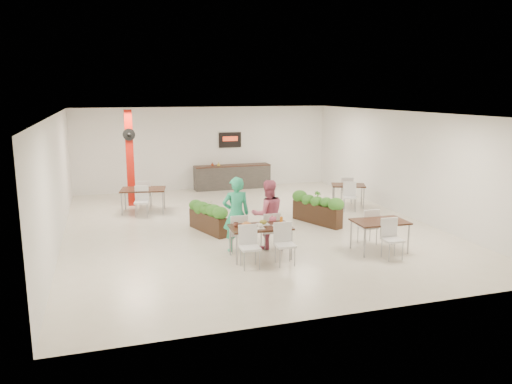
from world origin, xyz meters
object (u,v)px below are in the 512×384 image
at_px(diner_woman, 268,214).
at_px(side_table_a, 143,192).
at_px(side_table_c, 380,226).
at_px(side_table_b, 348,188).
at_px(red_column, 130,157).
at_px(diner_man, 236,214).
at_px(planter_left, 208,215).
at_px(main_table, 260,231).
at_px(service_counter, 232,176).
at_px(planter_right, 317,207).

height_order(diner_woman, side_table_a, diner_woman).
height_order(diner_woman, side_table_c, diner_woman).
bearing_deg(side_table_a, side_table_b, -0.71).
bearing_deg(red_column, diner_man, -70.30).
relative_size(red_column, diner_man, 1.76).
height_order(side_table_a, side_table_c, same).
bearing_deg(diner_woman, side_table_a, -58.93).
bearing_deg(planter_left, main_table, -74.02).
bearing_deg(service_counter, red_column, -155.00).
distance_m(side_table_b, side_table_c, 4.71).
xyz_separation_m(service_counter, side_table_a, (-3.70, -2.96, 0.15)).
relative_size(main_table, side_table_a, 1.00).
distance_m(main_table, side_table_b, 6.00).
relative_size(diner_woman, side_table_b, 1.02).
xyz_separation_m(main_table, side_table_b, (4.39, 4.09, -0.02)).
distance_m(service_counter, planter_left, 6.28).
bearing_deg(service_counter, side_table_c, -81.08).
height_order(red_column, planter_right, red_column).
distance_m(service_counter, planter_right, 6.01).
xyz_separation_m(service_counter, diner_man, (-1.91, -7.69, 0.42)).
height_order(planter_left, side_table_b, side_table_b).
distance_m(main_table, planter_right, 3.49).
xyz_separation_m(service_counter, side_table_b, (2.87, -4.25, 0.13)).
relative_size(main_table, diner_woman, 0.98).
xyz_separation_m(red_column, side_table_b, (6.87, -2.39, -1.02)).
distance_m(main_table, side_table_c, 2.91).
xyz_separation_m(diner_woman, planter_right, (2.10, 1.76, -0.36)).
relative_size(diner_man, planter_left, 1.12).
relative_size(main_table, diner_man, 0.92).
height_order(planter_left, planter_right, planter_right).
height_order(diner_woman, side_table_b, diner_woman).
height_order(planter_right, side_table_a, planter_right).
bearing_deg(planter_right, side_table_a, 147.67).
bearing_deg(service_counter, main_table, -100.34).
bearing_deg(side_table_a, planter_right, -21.91).
xyz_separation_m(planter_left, planter_right, (3.22, -0.06, 0.01)).
distance_m(diner_woman, side_table_a, 5.39).
xyz_separation_m(planter_left, side_table_b, (5.10, 1.62, 0.14)).
height_order(diner_man, side_table_c, diner_man).
bearing_deg(diner_man, main_table, 123.21).
xyz_separation_m(planter_right, side_table_a, (-4.69, 2.97, 0.15)).
xyz_separation_m(diner_woman, side_table_b, (3.98, 3.44, -0.23)).
bearing_deg(planter_right, diner_man, -148.72).
height_order(diner_man, planter_left, diner_man).
bearing_deg(planter_left, side_table_b, 17.62).
height_order(main_table, diner_man, diner_man).
relative_size(service_counter, planter_right, 1.74).
height_order(diner_man, planter_right, diner_man).
distance_m(planter_left, planter_right, 3.22).
distance_m(service_counter, side_table_c, 8.83).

